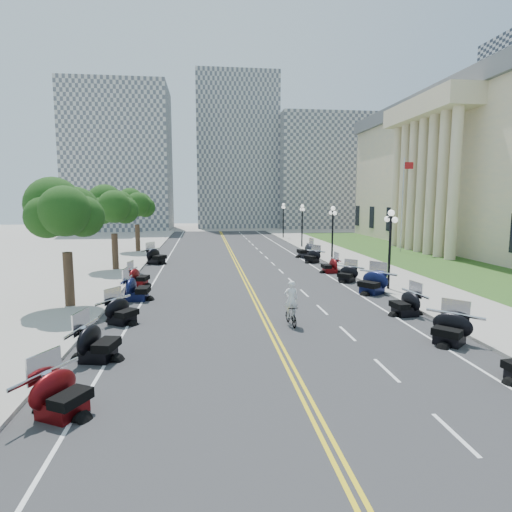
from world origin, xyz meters
name	(u,v)px	position (x,y,z in m)	size (l,w,h in m)	color
ground	(262,312)	(0.00, 0.00, 0.00)	(160.00, 160.00, 0.00)	gray
road	(244,277)	(0.00, 10.00, 0.00)	(16.00, 90.00, 0.01)	#333335
centerline_yellow_a	(242,277)	(-0.12, 10.00, 0.01)	(0.12, 90.00, 0.00)	yellow
centerline_yellow_b	(245,277)	(0.12, 10.00, 0.01)	(0.12, 90.00, 0.00)	yellow
edge_line_north	(327,275)	(6.40, 10.00, 0.01)	(0.12, 90.00, 0.00)	white
edge_line_south	(156,279)	(-6.40, 10.00, 0.01)	(0.12, 90.00, 0.00)	white
lane_dash_3	(455,434)	(3.20, -12.00, 0.01)	(0.12, 2.00, 0.00)	white
lane_dash_4	(386,370)	(3.20, -8.00, 0.01)	(0.12, 2.00, 0.00)	white
lane_dash_5	(347,333)	(3.20, -4.00, 0.01)	(0.12, 2.00, 0.00)	white
lane_dash_6	(322,310)	(3.20, 0.00, 0.01)	(0.12, 2.00, 0.00)	white
lane_dash_7	(304,293)	(3.20, 4.00, 0.01)	(0.12, 2.00, 0.00)	white
lane_dash_8	(291,281)	(3.20, 8.00, 0.01)	(0.12, 2.00, 0.00)	white
lane_dash_9	(281,271)	(3.20, 12.00, 0.01)	(0.12, 2.00, 0.00)	white
lane_dash_10	(273,264)	(3.20, 16.00, 0.01)	(0.12, 2.00, 0.00)	white
lane_dash_11	(266,258)	(3.20, 20.00, 0.01)	(0.12, 2.00, 0.00)	white
lane_dash_12	(261,253)	(3.20, 24.00, 0.01)	(0.12, 2.00, 0.00)	white
lane_dash_13	(257,248)	(3.20, 28.00, 0.01)	(0.12, 2.00, 0.00)	white
lane_dash_14	(253,245)	(3.20, 32.00, 0.01)	(0.12, 2.00, 0.00)	white
lane_dash_15	(249,241)	(3.20, 36.00, 0.01)	(0.12, 2.00, 0.00)	white
lane_dash_16	(246,239)	(3.20, 40.00, 0.01)	(0.12, 2.00, 0.00)	white
lane_dash_17	(244,236)	(3.20, 44.00, 0.01)	(0.12, 2.00, 0.00)	white
lane_dash_18	(242,234)	(3.20, 48.00, 0.01)	(0.12, 2.00, 0.00)	white
lane_dash_19	(239,232)	(3.20, 52.00, 0.01)	(0.12, 2.00, 0.00)	white
sidewalk_north	(378,273)	(10.50, 10.00, 0.07)	(5.00, 90.00, 0.15)	#9E9991
sidewalk_south	(97,279)	(-10.50, 10.00, 0.07)	(5.00, 90.00, 0.15)	#9E9991
lawn	(414,258)	(17.50, 18.00, 0.05)	(9.00, 60.00, 0.10)	#356023
distant_block_a	(121,159)	(-18.00, 62.00, 13.00)	(18.00, 14.00, 26.00)	gray
distant_block_b	(236,153)	(4.00, 68.00, 15.00)	(16.00, 12.00, 30.00)	gray
distant_block_c	(326,173)	(22.00, 65.00, 11.00)	(20.00, 14.00, 22.00)	gray
street_lamp_2	(390,250)	(8.60, 4.00, 2.60)	(0.50, 1.20, 4.90)	black
street_lamp_3	(332,234)	(8.60, 16.00, 2.60)	(0.50, 1.20, 4.90)	black
street_lamp_4	(302,226)	(8.60, 28.00, 2.60)	(0.50, 1.20, 4.90)	black
street_lamp_5	(283,221)	(8.60, 40.00, 2.60)	(0.50, 1.20, 4.90)	black
flagpole	(402,206)	(18.00, 22.00, 5.00)	(1.10, 0.20, 10.00)	silver
tree_2	(65,219)	(-10.00, 2.00, 4.75)	(4.80, 4.80, 9.20)	#235619
tree_3	(113,212)	(-10.00, 14.00, 4.75)	(4.80, 4.80, 9.20)	#235619
tree_4	(137,208)	(-10.00, 26.00, 4.75)	(4.80, 4.80, 9.20)	#235619
motorcycle_n_4	(450,327)	(6.81, -5.76, 0.69)	(1.99, 1.99, 1.39)	black
motorcycle_n_5	(405,302)	(7.01, -1.53, 0.68)	(1.94, 1.94, 1.36)	black
motorcycle_n_6	(372,281)	(7.26, 3.34, 0.78)	(2.23, 2.23, 1.56)	black
motorcycle_n_7	(347,273)	(6.99, 7.14, 0.63)	(1.79, 1.79, 1.26)	black
motorcycle_n_8	(330,265)	(6.87, 10.88, 0.65)	(1.86, 1.86, 1.30)	#590A0C
motorcycle_n_9	(312,256)	(6.83, 16.21, 0.65)	(1.85, 1.85, 1.29)	black
motorcycle_n_10	(305,250)	(7.02, 19.71, 0.77)	(2.21, 2.21, 1.55)	black
motorcycle_s_3	(62,391)	(-6.72, -9.86, 0.69)	(1.97, 1.97, 1.38)	#590A0C
motorcycle_s_4	(98,340)	(-6.73, -5.83, 0.73)	(2.08, 2.08, 1.46)	black
motorcycle_s_5	(122,310)	(-6.72, -1.27, 0.67)	(1.90, 1.90, 1.33)	black
motorcycle_s_6	(137,287)	(-6.73, 3.37, 0.75)	(2.15, 2.15, 1.51)	black
motorcycle_s_7	(139,276)	(-7.25, 7.51, 0.67)	(1.92, 1.92, 1.34)	#590A0C
motorcycle_s_9	(156,255)	(-7.12, 17.18, 0.78)	(2.23, 2.23, 1.56)	black
bicycle	(291,315)	(1.02, -2.50, 0.48)	(0.45, 1.58, 0.95)	#A51414
cyclist_rider	(291,286)	(1.02, -2.50, 1.82)	(0.64, 0.42, 1.74)	white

